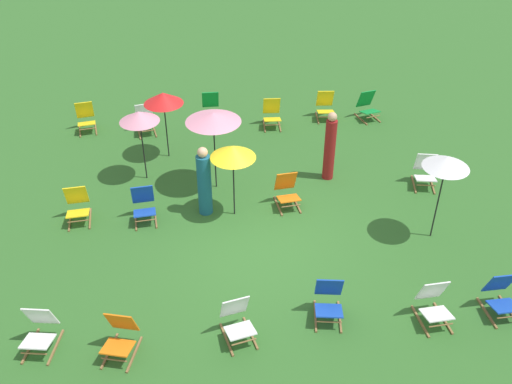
{
  "coord_description": "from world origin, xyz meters",
  "views": [
    {
      "loc": [
        -1.5,
        -9.16,
        7.71
      ],
      "look_at": [
        0.0,
        1.2,
        0.5
      ],
      "focal_mm": 39.85,
      "sensor_mm": 36.0,
      "label": 1
    }
  ],
  "objects_px": {
    "deckchair_10": "(237,320)",
    "person_1": "(330,147)",
    "deckchair_4": "(287,191)",
    "deckchair_0": "(272,114)",
    "deckchair_15": "(145,120)",
    "deckchair_1": "(211,107)",
    "umbrella_4": "(163,98)",
    "deckchair_14": "(501,296)",
    "umbrella_1": "(213,117)",
    "deckchair_11": "(120,336)",
    "deckchair_5": "(86,118)",
    "deckchair_8": "(325,106)",
    "umbrella_0": "(233,152)",
    "deckchair_3": "(77,206)",
    "deckchair_12": "(368,106)",
    "umbrella_3": "(447,162)",
    "umbrella_2": "(139,117)",
    "deckchair_6": "(425,171)",
    "deckchair_13": "(144,205)",
    "deckchair_7": "(329,300)",
    "person_0": "(204,183)",
    "deckchair_9": "(434,304)",
    "deckchair_2": "(40,330)"
  },
  "relations": [
    {
      "from": "deckchair_14",
      "to": "umbrella_3",
      "type": "relative_size",
      "value": 0.42
    },
    {
      "from": "deckchair_1",
      "to": "deckchair_7",
      "type": "bearing_deg",
      "value": -78.38
    },
    {
      "from": "deckchair_1",
      "to": "deckchair_8",
      "type": "bearing_deg",
      "value": -5.58
    },
    {
      "from": "deckchair_15",
      "to": "deckchair_8",
      "type": "bearing_deg",
      "value": -7.28
    },
    {
      "from": "deckchair_1",
      "to": "person_1",
      "type": "xyz_separation_m",
      "value": [
        2.61,
        -3.57,
        0.49
      ]
    },
    {
      "from": "deckchair_5",
      "to": "deckchair_4",
      "type": "bearing_deg",
      "value": -50.07
    },
    {
      "from": "deckchair_12",
      "to": "deckchair_13",
      "type": "distance_m",
      "value": 7.57
    },
    {
      "from": "deckchair_6",
      "to": "deckchair_14",
      "type": "bearing_deg",
      "value": -79.91
    },
    {
      "from": "umbrella_3",
      "to": "umbrella_2",
      "type": "bearing_deg",
      "value": 152.39
    },
    {
      "from": "deckchair_5",
      "to": "deckchair_14",
      "type": "xyz_separation_m",
      "value": [
        8.13,
        -8.23,
        0.0
      ]
    },
    {
      "from": "deckchair_15",
      "to": "umbrella_4",
      "type": "distance_m",
      "value": 2.03
    },
    {
      "from": "deckchair_7",
      "to": "person_0",
      "type": "distance_m",
      "value": 4.01
    },
    {
      "from": "deckchair_3",
      "to": "deckchair_10",
      "type": "distance_m",
      "value": 4.94
    },
    {
      "from": "deckchair_6",
      "to": "deckchair_11",
      "type": "distance_m",
      "value": 8.15
    },
    {
      "from": "deckchair_0",
      "to": "deckchair_9",
      "type": "bearing_deg",
      "value": -73.89
    },
    {
      "from": "deckchair_0",
      "to": "deckchair_6",
      "type": "height_order",
      "value": "same"
    },
    {
      "from": "deckchair_14",
      "to": "umbrella_1",
      "type": "xyz_separation_m",
      "value": [
        -4.75,
        4.8,
        1.5
      ]
    },
    {
      "from": "deckchair_14",
      "to": "deckchair_2",
      "type": "bearing_deg",
      "value": 177.71
    },
    {
      "from": "deckchair_15",
      "to": "deckchair_6",
      "type": "bearing_deg",
      "value": -37.31
    },
    {
      "from": "deckchair_14",
      "to": "deckchair_1",
      "type": "bearing_deg",
      "value": 118.91
    },
    {
      "from": "deckchair_15",
      "to": "umbrella_0",
      "type": "bearing_deg",
      "value": -72.88
    },
    {
      "from": "deckchair_11",
      "to": "umbrella_0",
      "type": "height_order",
      "value": "umbrella_0"
    },
    {
      "from": "deckchair_10",
      "to": "person_1",
      "type": "height_order",
      "value": "person_1"
    },
    {
      "from": "deckchair_9",
      "to": "deckchair_10",
      "type": "height_order",
      "value": "same"
    },
    {
      "from": "deckchair_1",
      "to": "umbrella_4",
      "type": "distance_m",
      "value": 2.67
    },
    {
      "from": "umbrella_3",
      "to": "person_1",
      "type": "bearing_deg",
      "value": 122.5
    },
    {
      "from": "deckchair_1",
      "to": "umbrella_4",
      "type": "bearing_deg",
      "value": -121.88
    },
    {
      "from": "deckchair_9",
      "to": "umbrella_1",
      "type": "xyz_separation_m",
      "value": [
        -3.47,
        4.82,
        1.5
      ]
    },
    {
      "from": "deckchair_0",
      "to": "person_0",
      "type": "height_order",
      "value": "person_0"
    },
    {
      "from": "deckchair_3",
      "to": "deckchair_4",
      "type": "distance_m",
      "value": 4.69
    },
    {
      "from": "deckchair_13",
      "to": "person_0",
      "type": "xyz_separation_m",
      "value": [
        1.36,
        0.05,
        0.43
      ]
    },
    {
      "from": "deckchair_14",
      "to": "umbrella_3",
      "type": "distance_m",
      "value": 2.72
    },
    {
      "from": "deckchair_3",
      "to": "deckchair_12",
      "type": "height_order",
      "value": "same"
    },
    {
      "from": "deckchair_15",
      "to": "person_1",
      "type": "height_order",
      "value": "person_1"
    },
    {
      "from": "deckchair_3",
      "to": "deckchair_11",
      "type": "height_order",
      "value": "same"
    },
    {
      "from": "deckchair_3",
      "to": "umbrella_3",
      "type": "bearing_deg",
      "value": -16.31
    },
    {
      "from": "deckchair_4",
      "to": "deckchair_0",
      "type": "bearing_deg",
      "value": 81.09
    },
    {
      "from": "deckchair_1",
      "to": "deckchair_10",
      "type": "height_order",
      "value": "same"
    },
    {
      "from": "deckchair_6",
      "to": "deckchair_14",
      "type": "height_order",
      "value": "same"
    },
    {
      "from": "deckchair_1",
      "to": "person_1",
      "type": "height_order",
      "value": "person_1"
    },
    {
      "from": "deckchair_6",
      "to": "deckchair_7",
      "type": "bearing_deg",
      "value": -117.58
    },
    {
      "from": "deckchair_14",
      "to": "umbrella_0",
      "type": "height_order",
      "value": "umbrella_0"
    },
    {
      "from": "deckchair_15",
      "to": "umbrella_3",
      "type": "distance_m",
      "value": 8.45
    },
    {
      "from": "deckchair_9",
      "to": "umbrella_3",
      "type": "relative_size",
      "value": 0.42
    },
    {
      "from": "deckchair_11",
      "to": "deckchair_14",
      "type": "bearing_deg",
      "value": 17.23
    },
    {
      "from": "deckchair_11",
      "to": "person_1",
      "type": "distance_m",
      "value": 6.78
    },
    {
      "from": "deckchair_14",
      "to": "umbrella_4",
      "type": "height_order",
      "value": "umbrella_4"
    },
    {
      "from": "deckchair_13",
      "to": "umbrella_0",
      "type": "bearing_deg",
      "value": -7.43
    },
    {
      "from": "deckchair_11",
      "to": "deckchair_5",
      "type": "bearing_deg",
      "value": 117.0
    },
    {
      "from": "deckchair_6",
      "to": "deckchair_11",
      "type": "relative_size",
      "value": 0.98
    }
  ]
}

